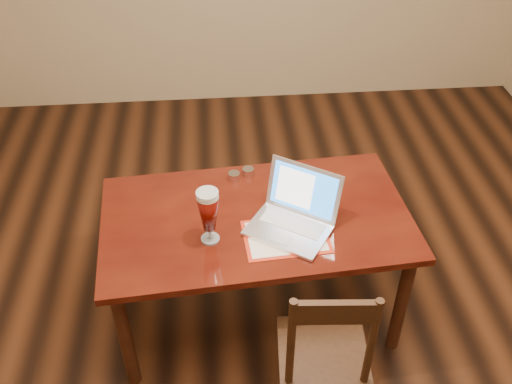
{
  "coord_description": "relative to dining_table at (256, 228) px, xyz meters",
  "views": [
    {
      "loc": [
        -0.37,
        -1.9,
        2.48
      ],
      "look_at": [
        -0.2,
        0.05,
        0.9
      ],
      "focal_mm": 40.0,
      "sensor_mm": 36.0,
      "label": 1
    }
  ],
  "objects": [
    {
      "name": "room_shell",
      "position": [
        0.19,
        -0.13,
        1.14
      ],
      "size": [
        4.51,
        5.01,
        2.71
      ],
      "color": "tan",
      "rests_on": "ground"
    },
    {
      "name": "ground",
      "position": [
        0.19,
        -0.13,
        -0.62
      ],
      "size": [
        5.0,
        5.0,
        0.0
      ],
      "primitive_type": "plane",
      "color": "black",
      "rests_on": "ground"
    },
    {
      "name": "dining_chair",
      "position": [
        0.24,
        -0.61,
        -0.19
      ],
      "size": [
        0.41,
        0.39,
        0.9
      ],
      "rotation": [
        0.0,
        0.0,
        -0.08
      ],
      "color": "black",
      "rests_on": "ground"
    },
    {
      "name": "dining_table",
      "position": [
        0.0,
        0.0,
        0.0
      ],
      "size": [
        1.52,
        0.93,
        0.96
      ],
      "rotation": [
        0.0,
        0.0,
        0.07
      ],
      "color": "#481409",
      "rests_on": "ground"
    }
  ]
}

